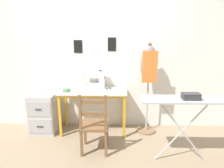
{
  "coord_description": "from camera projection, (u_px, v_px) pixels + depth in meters",
  "views": [
    {
      "loc": [
        0.41,
        -2.97,
        1.67
      ],
      "look_at": [
        0.32,
        0.22,
        0.87
      ],
      "focal_mm": 32.0,
      "sensor_mm": 36.0,
      "label": 1
    }
  ],
  "objects": [
    {
      "name": "ground_plane",
      "position": [
        92.0,
        138.0,
        3.29
      ],
      "size": [
        14.0,
        14.0,
        0.0
      ],
      "primitive_type": "plane",
      "color": "gray"
    },
    {
      "name": "wall_back",
      "position": [
        94.0,
        57.0,
        3.51
      ],
      "size": [
        10.0,
        0.06,
        2.55
      ],
      "color": "silver",
      "rests_on": "ground_plane"
    },
    {
      "name": "sewing_table",
      "position": [
        93.0,
        97.0,
        3.36
      ],
      "size": [
        1.13,
        0.48,
        0.75
      ],
      "color": "silver",
      "rests_on": "ground_plane"
    },
    {
      "name": "sewing_machine",
      "position": [
        95.0,
        80.0,
        3.43
      ],
      "size": [
        0.4,
        0.18,
        0.34
      ],
      "color": "white",
      "rests_on": "sewing_table"
    },
    {
      "name": "fabric_bowl",
      "position": [
        67.0,
        90.0,
        3.27
      ],
      "size": [
        0.13,
        0.13,
        0.06
      ],
      "color": "#56895B",
      "rests_on": "sewing_table"
    },
    {
      "name": "scissors",
      "position": [
        118.0,
        92.0,
        3.22
      ],
      "size": [
        0.12,
        0.11,
        0.01
      ],
      "color": "silver",
      "rests_on": "sewing_table"
    },
    {
      "name": "thread_spool_near_machine",
      "position": [
        107.0,
        89.0,
        3.35
      ],
      "size": [
        0.04,
        0.04,
        0.04
      ],
      "color": "#2875C1",
      "rests_on": "sewing_table"
    },
    {
      "name": "thread_spool_mid_table",
      "position": [
        110.0,
        88.0,
        3.42
      ],
      "size": [
        0.03,
        0.03,
        0.04
      ],
      "color": "black",
      "rests_on": "sewing_table"
    },
    {
      "name": "wooden_chair",
      "position": [
        94.0,
        125.0,
        2.83
      ],
      "size": [
        0.4,
        0.38,
        0.9
      ],
      "color": "brown",
      "rests_on": "ground_plane"
    },
    {
      "name": "filing_cabinet",
      "position": [
        44.0,
        113.0,
        3.46
      ],
      "size": [
        0.42,
        0.47,
        0.68
      ],
      "color": "#B7B7BC",
      "rests_on": "ground_plane"
    },
    {
      "name": "dress_form",
      "position": [
        149.0,
        70.0,
        3.26
      ],
      "size": [
        0.32,
        0.32,
        1.54
      ],
      "color": "#846647",
      "rests_on": "ground_plane"
    },
    {
      "name": "ironing_board",
      "position": [
        185.0,
        102.0,
        2.53
      ],
      "size": [
        1.12,
        0.32,
        0.88
      ],
      "color": "#ADB2B7",
      "rests_on": "ground_plane"
    },
    {
      "name": "storage_box",
      "position": [
        191.0,
        96.0,
        2.47
      ],
      "size": [
        0.23,
        0.13,
        0.08
      ],
      "color": "#333338",
      "rests_on": "ironing_board"
    }
  ]
}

